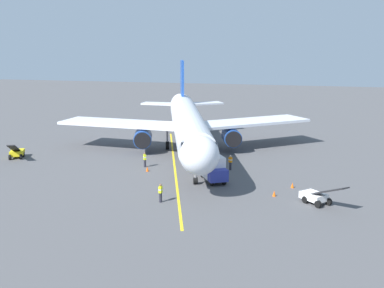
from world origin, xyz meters
name	(u,v)px	position (x,y,z in m)	size (l,w,h in m)	color
ground_plane	(185,150)	(0.00, 0.00, 0.00)	(220.00, 220.00, 0.00)	#4C4C4F
apron_lead_in_line	(174,165)	(-1.06, 8.40, 0.01)	(0.24, 40.00, 0.01)	yellow
airplane	(188,123)	(-0.97, 2.13, 4.00)	(32.98, 39.21, 11.50)	silver
ground_crew_marshaller	(161,193)	(-3.74, 21.41, 0.89)	(0.29, 0.43, 1.71)	#23232D
ground_crew_wing_walker	(230,162)	(-7.79, 8.83, 0.89)	(0.47, 0.42, 1.71)	#23232D
ground_crew_loader	(145,160)	(1.98, 10.09, 0.89)	(0.43, 0.47, 1.71)	#23232D
belt_loader_near_nose	(17,152)	(19.00, 9.99, 0.71)	(3.00, 4.66, 2.32)	yellow
box_truck_portside	(212,167)	(-6.71, 13.40, 1.39)	(4.03, 4.95, 2.62)	#2D3899
belt_loader_starboard_side	(316,196)	(-17.21, 18.30, 0.71)	(4.16, 4.01, 2.32)	white
safety_cone_nose_left	(319,198)	(-17.45, 17.32, 0.28)	(0.32, 0.32, 0.55)	#F2590F
safety_cone_nose_right	(147,169)	(1.05, 11.80, 0.28)	(0.32, 0.32, 0.55)	#F2590F
safety_cone_wing_port	(274,193)	(-13.43, 17.12, 0.28)	(0.32, 0.32, 0.55)	#F2590F
safety_cone_wing_starboard	(292,185)	(-14.93, 13.97, 0.28)	(0.32, 0.32, 0.55)	#F2590F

